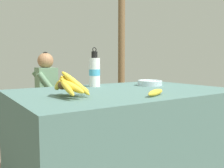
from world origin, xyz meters
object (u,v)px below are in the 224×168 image
Objects in this scene: loose_banana_front at (156,92)px; seated_vendor at (42,91)px; water_bottle at (95,71)px; support_post_far at (122,32)px; banana_bunch_ripe at (69,85)px; banana_bunch_green at (101,96)px; serving_bowl at (150,83)px; wooden_bench at (69,110)px.

seated_vendor is (-0.13, 1.68, -0.16)m from loose_banana_front.
support_post_far reaches higher than water_bottle.
banana_bunch_ripe is 0.49m from loose_banana_front.
serving_bowl is at bearing -103.16° from banana_bunch_green.
wooden_bench is 1.59m from support_post_far.
banana_bunch_ripe reaches higher than serving_bowl.
serving_bowl is 0.66× the size of water_bottle.
banana_bunch_ripe is 1.68m from wooden_bench.
water_bottle is at bearing 101.78° from seated_vendor.
banana_bunch_ripe is 1.50m from seated_vendor.
banana_bunch_ripe reaches higher than loose_banana_front.
serving_bowl is at bearing -82.42° from wooden_bench.
support_post_far is (0.64, 0.44, 0.94)m from banana_bunch_green.
banana_bunch_ripe is 0.29× the size of seated_vendor.
support_post_far is at bearing 60.99° from serving_bowl.
serving_bowl is 2.04m from support_post_far.
seated_vendor is (-0.09, 1.06, -0.26)m from water_bottle.
seated_vendor is at bearing -162.21° from support_post_far.
loose_banana_front is 0.20× the size of seated_vendor.
seated_vendor is 0.81m from banana_bunch_green.
support_post_far is (1.35, 1.52, 0.56)m from water_bottle.
banana_bunch_ripe is 1.50× the size of loose_banana_front.
water_bottle is 1.09m from seated_vendor.
banana_bunch_green reaches higher than wooden_bench.
loose_banana_front is (0.43, -0.22, -0.05)m from banana_bunch_ripe.
support_post_far is (0.94, 1.69, 0.65)m from serving_bowl.
water_bottle reaches higher than serving_bowl.
water_bottle reaches higher than banana_bunch_green.
banana_bunch_green is at bearing 56.75° from water_bottle.
support_post_far reaches higher than seated_vendor.
banana_bunch_ripe is 1.52× the size of serving_bowl.
banana_bunch_ripe is at bearing -134.02° from water_bottle.
serving_bowl is 1.34m from seated_vendor.
support_post_far is at bearing 58.59° from loose_banana_front.
wooden_bench is 0.48m from banana_bunch_green.
seated_vendor reaches higher than banana_bunch_green.
serving_bowl is at bearing -119.01° from support_post_far.
seated_vendor is 3.61× the size of banana_bunch_green.
water_bottle is 1.51× the size of loose_banana_front.
banana_bunch_green is at bearing -171.23° from seated_vendor.
wooden_bench is (0.21, 1.71, -0.41)m from loose_banana_front.
banana_bunch_ripe is 1.07× the size of banana_bunch_green.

